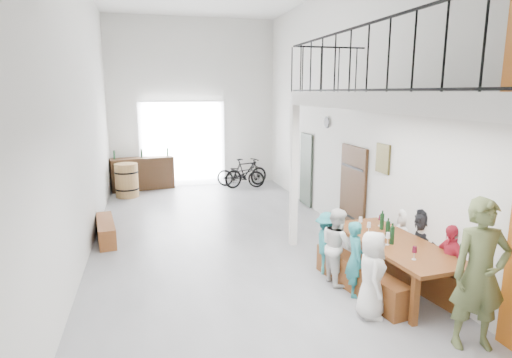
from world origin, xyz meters
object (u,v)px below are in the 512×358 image
object	(u,v)px
bench_inner	(359,278)
side_bench	(106,230)
host_standing	(480,275)
bicycle_near	(241,174)
tasting_table	(394,246)
serving_counter	(142,173)
oak_barrel	(127,180)

from	to	relation	value
bench_inner	side_bench	world-z (taller)	bench_inner
bench_inner	side_bench	distance (m)	5.43
host_standing	bicycle_near	bearing A→B (deg)	109.39
tasting_table	bench_inner	distance (m)	0.76
tasting_table	bench_inner	size ratio (longest dim) A/B	1.25
bench_inner	serving_counter	distance (m)	9.05
oak_barrel	bicycle_near	bearing A→B (deg)	8.33
bicycle_near	bench_inner	bearing A→B (deg)	-152.56
oak_barrel	serving_counter	bearing A→B (deg)	64.39
tasting_table	oak_barrel	xyz separation A→B (m)	(-4.41, 7.46, -0.20)
side_bench	host_standing	size ratio (longest dim) A/B	0.80
tasting_table	serving_counter	size ratio (longest dim) A/B	1.29
bench_inner	tasting_table	bearing A→B (deg)	-9.54
tasting_table	oak_barrel	bearing A→B (deg)	116.42
tasting_table	side_bench	world-z (taller)	tasting_table
serving_counter	host_standing	world-z (taller)	host_standing
bench_inner	side_bench	bearing A→B (deg)	130.37
bench_inner	host_standing	size ratio (longest dim) A/B	1.07
tasting_table	side_bench	xyz separation A→B (m)	(-4.70, 3.55, -0.49)
oak_barrel	host_standing	size ratio (longest dim) A/B	0.54
tasting_table	bicycle_near	size ratio (longest dim) A/B	1.56
serving_counter	bicycle_near	bearing A→B (deg)	-16.23
oak_barrel	serving_counter	distance (m)	1.05
side_bench	bench_inner	bearing A→B (deg)	-40.81
bench_inner	serving_counter	bearing A→B (deg)	102.96
serving_counter	host_standing	size ratio (longest dim) A/B	1.04
tasting_table	oak_barrel	world-z (taller)	oak_barrel
serving_counter	tasting_table	bearing A→B (deg)	-73.55
tasting_table	host_standing	world-z (taller)	host_standing
side_bench	host_standing	bearing A→B (deg)	-47.69
serving_counter	side_bench	bearing A→B (deg)	-107.49
host_standing	bicycle_near	world-z (taller)	host_standing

